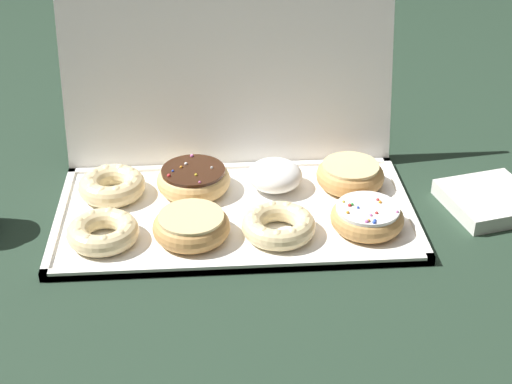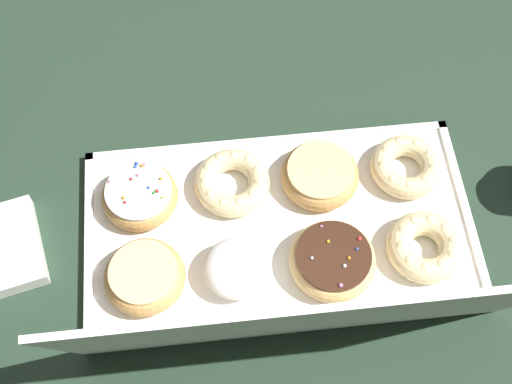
{
  "view_description": "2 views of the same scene",
  "coord_description": "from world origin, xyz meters",
  "px_view_note": "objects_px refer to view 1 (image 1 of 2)",
  "views": [
    {
      "loc": [
        -0.04,
        -1.01,
        0.66
      ],
      "look_at": [
        0.03,
        -0.03,
        0.06
      ],
      "focal_mm": 53.03,
      "sensor_mm": 36.0,
      "label": 1
    },
    {
      "loc": [
        0.08,
        0.43,
        0.93
      ],
      "look_at": [
        0.03,
        -0.04,
        0.05
      ],
      "focal_mm": 49.04,
      "sensor_mm": 36.0,
      "label": 2
    }
  ],
  "objects_px": {
    "sprinkle_donut_3": "(367,217)",
    "powdered_filled_donut_6": "(275,175)",
    "cruller_donut_4": "(112,185)",
    "sprinkle_donut_5": "(194,179)",
    "cruller_donut_2": "(279,225)",
    "cruller_donut_0": "(103,231)",
    "napkin_stack": "(490,201)",
    "donut_box": "(235,214)",
    "glazed_ring_donut_1": "(191,226)",
    "glazed_ring_donut_7": "(350,175)"
  },
  "relations": [
    {
      "from": "sprinkle_donut_3",
      "to": "powdered_filled_donut_6",
      "type": "relative_size",
      "value": 1.23
    },
    {
      "from": "cruller_donut_4",
      "to": "sprinkle_donut_5",
      "type": "bearing_deg",
      "value": 3.16
    },
    {
      "from": "cruller_donut_2",
      "to": "cruller_donut_0",
      "type": "bearing_deg",
      "value": 179.86
    },
    {
      "from": "cruller_donut_0",
      "to": "powdered_filled_donut_6",
      "type": "height_order",
      "value": "powdered_filled_donut_6"
    },
    {
      "from": "napkin_stack",
      "to": "cruller_donut_4",
      "type": "bearing_deg",
      "value": 173.76
    },
    {
      "from": "donut_box",
      "to": "sprinkle_donut_5",
      "type": "height_order",
      "value": "sprinkle_donut_5"
    },
    {
      "from": "glazed_ring_donut_1",
      "to": "sprinkle_donut_3",
      "type": "relative_size",
      "value": 1.04
    },
    {
      "from": "cruller_donut_4",
      "to": "cruller_donut_0",
      "type": "bearing_deg",
      "value": -90.53
    },
    {
      "from": "glazed_ring_donut_1",
      "to": "napkin_stack",
      "type": "height_order",
      "value": "glazed_ring_donut_1"
    },
    {
      "from": "donut_box",
      "to": "powdered_filled_donut_6",
      "type": "xyz_separation_m",
      "value": [
        0.07,
        0.07,
        0.03
      ]
    },
    {
      "from": "glazed_ring_donut_1",
      "to": "cruller_donut_4",
      "type": "relative_size",
      "value": 1.07
    },
    {
      "from": "cruller_donut_2",
      "to": "cruller_donut_4",
      "type": "bearing_deg",
      "value": 152.96
    },
    {
      "from": "cruller_donut_0",
      "to": "glazed_ring_donut_7",
      "type": "bearing_deg",
      "value": 18.98
    },
    {
      "from": "sprinkle_donut_5",
      "to": "glazed_ring_donut_7",
      "type": "bearing_deg",
      "value": -0.86
    },
    {
      "from": "cruller_donut_0",
      "to": "powdered_filled_donut_6",
      "type": "distance_m",
      "value": 0.3
    },
    {
      "from": "sprinkle_donut_3",
      "to": "powdered_filled_donut_6",
      "type": "xyz_separation_m",
      "value": [
        -0.13,
        0.13,
        0.0
      ]
    },
    {
      "from": "cruller_donut_0",
      "to": "glazed_ring_donut_1",
      "type": "distance_m",
      "value": 0.13
    },
    {
      "from": "glazed_ring_donut_7",
      "to": "napkin_stack",
      "type": "bearing_deg",
      "value": -17.9
    },
    {
      "from": "cruller_donut_2",
      "to": "powdered_filled_donut_6",
      "type": "relative_size",
      "value": 1.23
    },
    {
      "from": "donut_box",
      "to": "sprinkle_donut_5",
      "type": "distance_m",
      "value": 0.1
    },
    {
      "from": "donut_box",
      "to": "powdered_filled_donut_6",
      "type": "height_order",
      "value": "powdered_filled_donut_6"
    },
    {
      "from": "sprinkle_donut_3",
      "to": "cruller_donut_4",
      "type": "bearing_deg",
      "value": 162.63
    },
    {
      "from": "glazed_ring_donut_7",
      "to": "sprinkle_donut_3",
      "type": "bearing_deg",
      "value": -88.5
    },
    {
      "from": "donut_box",
      "to": "cruller_donut_4",
      "type": "bearing_deg",
      "value": 162.12
    },
    {
      "from": "cruller_donut_0",
      "to": "napkin_stack",
      "type": "distance_m",
      "value": 0.62
    },
    {
      "from": "cruller_donut_0",
      "to": "sprinkle_donut_3",
      "type": "relative_size",
      "value": 0.96
    },
    {
      "from": "powdered_filled_donut_6",
      "to": "napkin_stack",
      "type": "xyz_separation_m",
      "value": [
        0.34,
        -0.07,
        -0.02
      ]
    },
    {
      "from": "glazed_ring_donut_1",
      "to": "sprinkle_donut_5",
      "type": "height_order",
      "value": "sprinkle_donut_5"
    },
    {
      "from": "sprinkle_donut_5",
      "to": "glazed_ring_donut_7",
      "type": "height_order",
      "value": "sprinkle_donut_5"
    },
    {
      "from": "sprinkle_donut_5",
      "to": "cruller_donut_2",
      "type": "bearing_deg",
      "value": -47.73
    },
    {
      "from": "glazed_ring_donut_1",
      "to": "napkin_stack",
      "type": "xyz_separation_m",
      "value": [
        0.48,
        0.06,
        -0.02
      ]
    },
    {
      "from": "cruller_donut_2",
      "to": "cruller_donut_4",
      "type": "relative_size",
      "value": 1.03
    },
    {
      "from": "sprinkle_donut_3",
      "to": "powdered_filled_donut_6",
      "type": "bearing_deg",
      "value": 134.83
    },
    {
      "from": "cruller_donut_2",
      "to": "powdered_filled_donut_6",
      "type": "bearing_deg",
      "value": 87.19
    },
    {
      "from": "donut_box",
      "to": "cruller_donut_0",
      "type": "xyz_separation_m",
      "value": [
        -0.2,
        -0.07,
        0.02
      ]
    },
    {
      "from": "powdered_filled_donut_6",
      "to": "napkin_stack",
      "type": "bearing_deg",
      "value": -11.97
    },
    {
      "from": "donut_box",
      "to": "napkin_stack",
      "type": "bearing_deg",
      "value": -0.39
    },
    {
      "from": "donut_box",
      "to": "cruller_donut_0",
      "type": "bearing_deg",
      "value": -161.08
    },
    {
      "from": "glazed_ring_donut_7",
      "to": "donut_box",
      "type": "bearing_deg",
      "value": -160.96
    },
    {
      "from": "cruller_donut_0",
      "to": "sprinkle_donut_5",
      "type": "bearing_deg",
      "value": 46.13
    },
    {
      "from": "cruller_donut_2",
      "to": "powdered_filled_donut_6",
      "type": "xyz_separation_m",
      "value": [
        0.01,
        0.14,
        0.01
      ]
    },
    {
      "from": "glazed_ring_donut_7",
      "to": "napkin_stack",
      "type": "relative_size",
      "value": 0.83
    },
    {
      "from": "cruller_donut_4",
      "to": "powdered_filled_donut_6",
      "type": "bearing_deg",
      "value": 1.31
    },
    {
      "from": "sprinkle_donut_5",
      "to": "cruller_donut_4",
      "type": "bearing_deg",
      "value": -176.84
    },
    {
      "from": "glazed_ring_donut_1",
      "to": "cruller_donut_2",
      "type": "distance_m",
      "value": 0.13
    },
    {
      "from": "cruller_donut_0",
      "to": "donut_box",
      "type": "bearing_deg",
      "value": 18.92
    },
    {
      "from": "sprinkle_donut_5",
      "to": "powdered_filled_donut_6",
      "type": "distance_m",
      "value": 0.13
    },
    {
      "from": "cruller_donut_2",
      "to": "cruller_donut_4",
      "type": "xyz_separation_m",
      "value": [
        -0.26,
        0.13,
        0.0
      ]
    },
    {
      "from": "sprinkle_donut_3",
      "to": "napkin_stack",
      "type": "xyz_separation_m",
      "value": [
        0.21,
        0.06,
        -0.02
      ]
    },
    {
      "from": "sprinkle_donut_3",
      "to": "glazed_ring_donut_7",
      "type": "bearing_deg",
      "value": 91.5
    }
  ]
}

